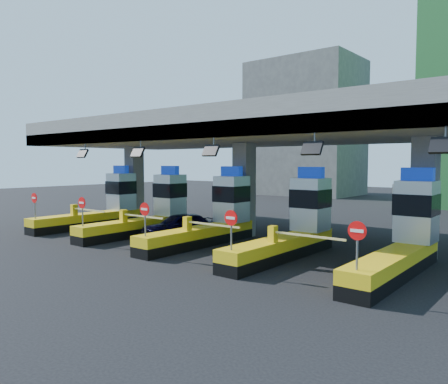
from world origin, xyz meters
The scene contains 9 objects.
ground centered at (0.00, 0.00, 0.00)m, with size 120.00×120.00×0.00m, color black.
toll_canopy centered at (0.00, 2.87, 6.13)m, with size 28.00×12.09×7.00m.
toll_lane_far_left centered at (-10.00, 0.28, 1.40)m, with size 4.43×8.00×4.16m.
toll_lane_left centered at (-5.00, 0.28, 1.40)m, with size 4.43×8.00×4.16m.
toll_lane_center centered at (0.00, 0.28, 1.40)m, with size 4.43×8.00×4.16m.
toll_lane_right centered at (5.00, 0.28, 1.40)m, with size 4.43×8.00×4.16m.
toll_lane_far_right centered at (10.00, 0.28, 1.40)m, with size 4.43×8.00×4.16m.
bg_building_concrete centered at (-14.00, 36.00, 9.00)m, with size 14.00×10.00×18.00m, color #4C4C49.
van centered at (-2.36, -0.01, 0.75)m, with size 1.77×4.39×1.50m, color black.
Camera 1 is at (15.25, -17.69, 4.37)m, focal length 35.00 mm.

